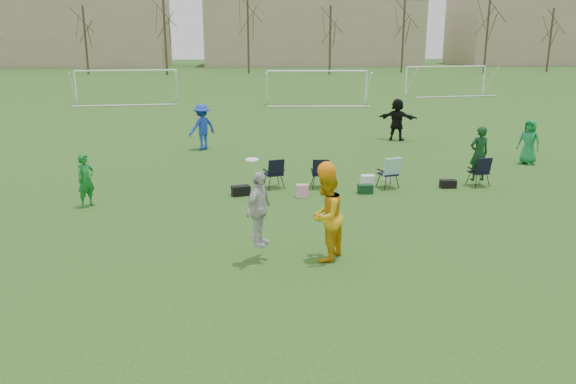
{
  "coord_description": "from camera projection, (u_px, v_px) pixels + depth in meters",
  "views": [
    {
      "loc": [
        -1.96,
        -9.31,
        4.62
      ],
      "look_at": [
        -0.82,
        3.0,
        1.25
      ],
      "focal_mm": 35.0,
      "sensor_mm": 36.0,
      "label": 1
    }
  ],
  "objects": [
    {
      "name": "goal_left",
      "position": [
        126.0,
        77.0,
        41.6
      ],
      "size": [
        7.39,
        0.76,
        2.46
      ],
      "rotation": [
        0.0,
        0.0,
        0.09
      ],
      "color": "white",
      "rests_on": "ground"
    },
    {
      "name": "fielder_black",
      "position": [
        397.0,
        119.0,
        26.38
      ],
      "size": [
        1.88,
        1.39,
        1.96
      ],
      "primitive_type": "imported",
      "rotation": [
        0.0,
        0.0,
        2.64
      ],
      "color": "black",
      "rests_on": "ground"
    },
    {
      "name": "fielder_green_far",
      "position": [
        529.0,
        142.0,
        21.35
      ],
      "size": [
        0.96,
        0.99,
        1.71
      ],
      "primitive_type": "imported",
      "rotation": [
        0.0,
        0.0,
        -0.85
      ],
      "color": "#167E3E",
      "rests_on": "ground"
    },
    {
      "name": "goal_mid",
      "position": [
        317.0,
        78.0,
        40.93
      ],
      "size": [
        7.4,
        0.63,
        2.46
      ],
      "rotation": [
        0.0,
        0.0,
        -0.07
      ],
      "color": "white",
      "rests_on": "ground"
    },
    {
      "name": "goal_right",
      "position": [
        446.0,
        72.0,
        47.76
      ],
      "size": [
        7.35,
        1.14,
        2.46
      ],
      "rotation": [
        0.0,
        0.0,
        0.14
      ],
      "color": "white",
      "rests_on": "ground"
    },
    {
      "name": "fielder_blue",
      "position": [
        202.0,
        127.0,
        24.13
      ],
      "size": [
        1.45,
        1.35,
        1.96
      ],
      "primitive_type": "imported",
      "rotation": [
        0.0,
        0.0,
        3.79
      ],
      "color": "#173BB0",
      "rests_on": "ground"
    },
    {
      "name": "sideline_setup",
      "position": [
        391.0,
        169.0,
        18.05
      ],
      "size": [
        8.38,
        1.98,
        1.93
      ],
      "color": "#0E3517",
      "rests_on": "ground"
    },
    {
      "name": "tree_line",
      "position": [
        250.0,
        36.0,
        76.12
      ],
      "size": [
        110.28,
        3.28,
        11.4
      ],
      "color": "#382B21",
      "rests_on": "ground"
    },
    {
      "name": "ground",
      "position": [
        347.0,
        299.0,
        10.33
      ],
      "size": [
        260.0,
        260.0,
        0.0
      ],
      "primitive_type": "plane",
      "color": "#264A17",
      "rests_on": "ground"
    },
    {
      "name": "center_contest",
      "position": [
        306.0,
        213.0,
        11.91
      ],
      "size": [
        2.41,
        1.19,
        2.26
      ],
      "color": "silver",
      "rests_on": "ground"
    },
    {
      "name": "fielder_green_near",
      "position": [
        86.0,
        180.0,
        15.87
      ],
      "size": [
        0.64,
        0.67,
        1.54
      ],
      "primitive_type": "imported",
      "rotation": [
        0.0,
        0.0,
        0.9
      ],
      "color": "#147227",
      "rests_on": "ground"
    },
    {
      "name": "building_row",
      "position": [
        282.0,
        32.0,
        101.59
      ],
      "size": [
        126.0,
        16.0,
        13.0
      ],
      "color": "tan",
      "rests_on": "ground"
    }
  ]
}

